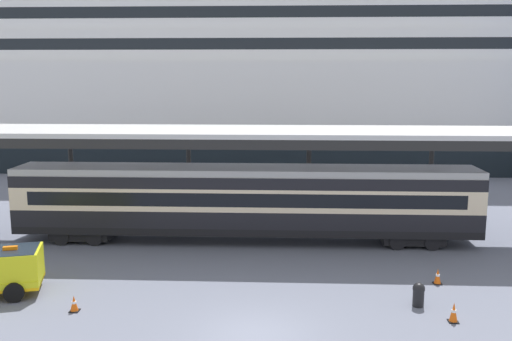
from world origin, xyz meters
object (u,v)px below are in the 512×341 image
Objects in this scene: train_carriage at (245,200)px; traffic_cone_far at (438,276)px; traffic_cone_near at (454,312)px; cruise_ship at (240,66)px; quay_bollard at (419,294)px; traffic_cone_mid at (74,304)px.

train_carriage is 35.48× the size of traffic_cone_far.
cruise_ship is at bearing 104.51° from traffic_cone_near.
cruise_ship reaches higher than traffic_cone_far.
quay_bollard is at bearing 124.39° from traffic_cone_near.
train_carriage is at bearing 57.43° from traffic_cone_mid.
quay_bollard is (7.32, -8.28, -1.80)m from train_carriage.
traffic_cone_far is at bearing -33.88° from train_carriage.
traffic_cone_near is 3.83m from traffic_cone_far.
traffic_cone_far is (0.46, 3.80, -0.03)m from traffic_cone_near.
quay_bollard reaches higher than traffic_cone_mid.
cruise_ship is at bearing 94.67° from train_carriage.
train_carriage reaches higher than traffic_cone_near.
cruise_ship reaches higher than traffic_cone_mid.
quay_bollard is at bearing 4.70° from traffic_cone_mid.
train_carriage is 10.69m from traffic_cone_far.
quay_bollard reaches higher than traffic_cone_far.
cruise_ship reaches higher than train_carriage.
traffic_cone_near is 1.08× the size of traffic_cone_far.
cruise_ship is at bearing 106.51° from traffic_cone_far.
cruise_ship is 219.20× the size of traffic_cone_far.
quay_bollard is (-1.41, -2.42, 0.18)m from traffic_cone_far.
train_carriage reaches higher than traffic_cone_far.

